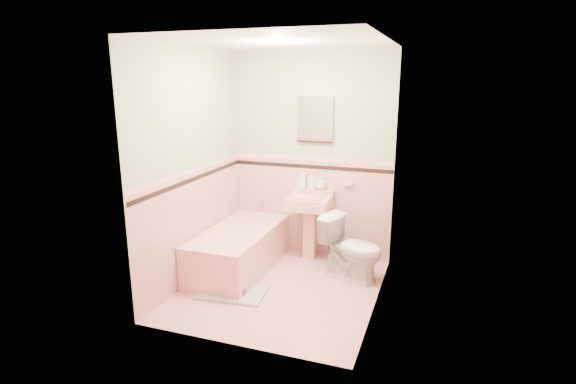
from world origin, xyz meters
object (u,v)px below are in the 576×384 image
(bathtub, at_px, (239,251))
(soap_bottle_right, at_px, (321,183))
(shoe, at_px, (238,291))
(soap_bottle_mid, at_px, (313,180))
(toilet, at_px, (352,248))
(sink, at_px, (309,229))
(soap_bottle_left, at_px, (303,178))
(medicine_cabinet, at_px, (315,119))
(bucket, at_px, (337,252))

(bathtub, xyz_separation_m, soap_bottle_right, (0.77, 0.71, 0.71))
(soap_bottle_right, bearing_deg, shoe, -110.16)
(bathtub, distance_m, soap_bottle_mid, 1.23)
(toilet, bearing_deg, sink, 78.43)
(sink, height_order, soap_bottle_mid, soap_bottle_mid)
(bathtub, xyz_separation_m, toilet, (1.28, 0.19, 0.13))
(toilet, xyz_separation_m, shoe, (-1.00, -0.81, -0.29))
(sink, height_order, soap_bottle_right, soap_bottle_right)
(bathtub, xyz_separation_m, sink, (0.68, 0.53, 0.17))
(bathtub, distance_m, soap_bottle_right, 1.27)
(sink, bearing_deg, soap_bottle_left, 127.08)
(medicine_cabinet, relative_size, soap_bottle_right, 3.26)
(soap_bottle_left, relative_size, shoe, 1.66)
(soap_bottle_mid, height_order, shoe, soap_bottle_mid)
(medicine_cabinet, height_order, soap_bottle_mid, medicine_cabinet)
(medicine_cabinet, xyz_separation_m, soap_bottle_left, (-0.14, -0.03, -0.72))
(soap_bottle_mid, relative_size, soap_bottle_right, 1.29)
(soap_bottle_right, height_order, toilet, soap_bottle_right)
(soap_bottle_right, bearing_deg, medicine_cabinet, 162.13)
(bathtub, height_order, medicine_cabinet, medicine_cabinet)
(sink, bearing_deg, soap_bottle_right, 62.66)
(toilet, distance_m, bucket, 0.56)
(soap_bottle_mid, relative_size, shoe, 1.42)
(sink, relative_size, shoe, 5.23)
(sink, bearing_deg, bucket, 14.61)
(bathtub, height_order, soap_bottle_right, soap_bottle_right)
(bucket, bearing_deg, medicine_cabinet, 160.32)
(shoe, bearing_deg, toilet, 46.00)
(sink, bearing_deg, shoe, -108.97)
(bathtub, height_order, bucket, bathtub)
(soap_bottle_left, distance_m, toilet, 1.10)
(soap_bottle_left, xyz_separation_m, soap_bottle_mid, (0.13, 0.00, -0.02))
(sink, xyz_separation_m, bucket, (0.34, 0.09, -0.29))
(sink, xyz_separation_m, medicine_cabinet, (0.00, 0.21, 1.30))
(toilet, bearing_deg, soap_bottle_left, 72.75)
(bathtub, bearing_deg, toilet, 8.35)
(sink, bearing_deg, toilet, -29.54)
(bathtub, distance_m, toilet, 1.30)
(soap_bottle_left, distance_m, soap_bottle_mid, 0.13)
(toilet, bearing_deg, medicine_cabinet, 65.51)
(soap_bottle_right, bearing_deg, toilet, -45.66)
(sink, bearing_deg, soap_bottle_mid, 91.42)
(soap_bottle_right, xyz_separation_m, shoe, (-0.49, -1.33, -0.88))
(bathtub, distance_m, medicine_cabinet, 1.78)
(sink, height_order, bucket, sink)
(soap_bottle_left, bearing_deg, soap_bottle_right, 0.00)
(sink, distance_m, medicine_cabinet, 1.32)
(bathtub, relative_size, soap_bottle_mid, 6.91)
(soap_bottle_left, bearing_deg, toilet, -35.22)
(toilet, bearing_deg, soap_bottle_right, 62.31)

